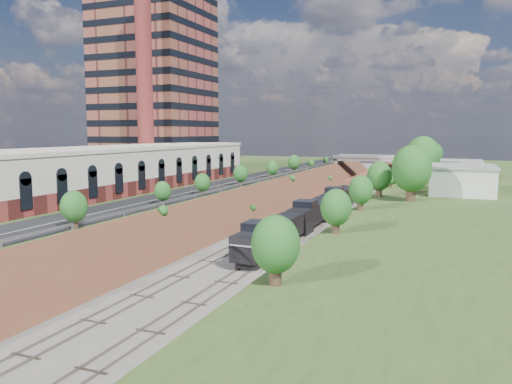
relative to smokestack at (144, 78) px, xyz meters
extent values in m
plane|color=#6B665B|center=(36.00, -56.00, -25.00)|extent=(400.00, 400.00, 0.00)
cube|color=#384E20|center=(3.00, 4.00, -22.50)|extent=(44.00, 180.00, 5.00)
cube|color=brown|center=(25.00, 4.00, -25.00)|extent=(10.00, 180.00, 10.00)
cube|color=brown|center=(47.00, 4.00, -25.00)|extent=(10.00, 180.00, 10.00)
cube|color=gray|center=(33.40, 4.00, -24.91)|extent=(1.58, 180.00, 0.18)
cube|color=gray|center=(38.60, 4.00, -24.91)|extent=(1.58, 180.00, 0.18)
cube|color=black|center=(20.50, 4.00, -19.95)|extent=(8.00, 180.00, 0.10)
cube|color=#99999E|center=(24.60, 4.00, -19.45)|extent=(0.06, 171.00, 0.30)
cube|color=maroon|center=(8.00, -18.00, -18.90)|extent=(14.00, 62.00, 2.20)
cube|color=beige|center=(8.00, -18.00, -15.65)|extent=(14.00, 62.00, 4.30)
cube|color=beige|center=(8.00, -18.00, -13.25)|extent=(14.30, 62.30, 0.50)
cube|color=brown|center=(-8.00, 16.00, 2.00)|extent=(22.00, 22.00, 44.00)
cylinder|color=maroon|center=(0.00, 0.00, 0.00)|extent=(3.20, 3.20, 40.00)
cube|color=gray|center=(24.50, 66.00, -21.90)|extent=(1.50, 8.00, 6.20)
cube|color=gray|center=(47.50, 66.00, -21.90)|extent=(1.50, 8.00, 6.20)
cube|color=gray|center=(36.00, 66.00, -18.80)|extent=(24.00, 8.00, 1.00)
cube|color=gray|center=(36.00, 62.00, -18.00)|extent=(24.00, 0.30, 0.80)
cube|color=gray|center=(36.00, 70.00, -18.00)|extent=(24.00, 0.30, 0.80)
cube|color=silver|center=(59.50, -4.00, -18.00)|extent=(9.00, 12.00, 4.00)
cube|color=silver|center=(59.00, 18.00, -18.20)|extent=(8.00, 10.00, 3.60)
cylinder|color=#473323|center=(53.00, -16.00, -18.69)|extent=(1.30, 1.30, 2.62)
ellipsoid|color=#205B20|center=(53.00, -16.00, -15.54)|extent=(5.25, 5.25, 6.30)
cylinder|color=#473323|center=(24.20, -36.00, -19.39)|extent=(0.66, 0.66, 1.22)
ellipsoid|color=#205B20|center=(24.20, -36.00, -17.92)|extent=(2.45, 2.45, 2.94)
cube|color=black|center=(38.60, -37.11, -24.55)|extent=(2.40, 4.00, 0.90)
cube|color=black|center=(38.60, -31.42, -22.72)|extent=(2.90, 17.39, 2.76)
cube|color=black|center=(38.60, -38.61, -23.20)|extent=(2.67, 3.00, 1.80)
cube|color=silver|center=(38.60, -38.61, -22.20)|extent=(2.67, 3.00, 0.15)
cube|color=black|center=(38.60, -35.61, -20.90)|extent=(2.84, 3.10, 0.90)
cube|color=black|center=(38.60, -13.03, -22.72)|extent=(2.90, 17.39, 2.76)
cube|color=black|center=(38.60, 5.37, -22.72)|extent=(2.90, 17.39, 2.76)
cube|color=brown|center=(38.60, 77.04, -22.36)|extent=(2.90, 123.95, 3.48)
camera|label=1|loc=(58.58, -85.68, -10.61)|focal=35.00mm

